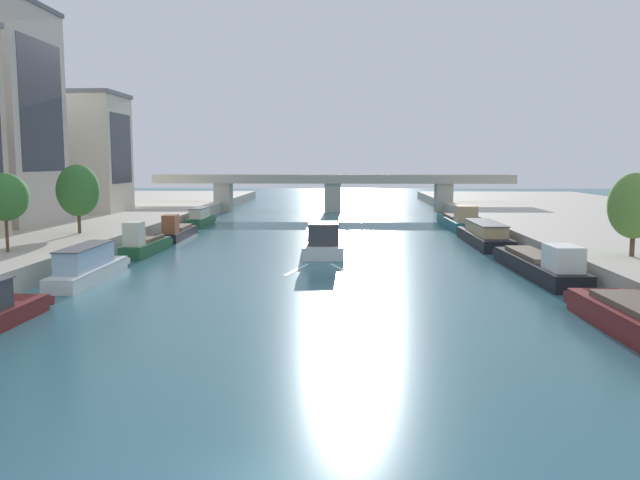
{
  "coord_description": "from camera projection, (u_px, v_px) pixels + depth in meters",
  "views": [
    {
      "loc": [
        2.19,
        -16.43,
        8.68
      ],
      "look_at": [
        0.0,
        40.5,
        1.89
      ],
      "focal_mm": 37.01,
      "sensor_mm": 36.0,
      "label": 1
    }
  ],
  "objects": [
    {
      "name": "tree_left_midway",
      "position": [
        78.0,
        190.0,
        63.97
      ],
      "size": [
        4.06,
        4.06,
        6.71
      ],
      "color": "brown",
      "rests_on": "quay_left"
    },
    {
      "name": "moored_boat_left_end",
      "position": [
        145.0,
        244.0,
        61.97
      ],
      "size": [
        2.3,
        10.37,
        3.31
      ],
      "color": "#235633",
      "rests_on": "ground"
    },
    {
      "name": "wake_behind_barge",
      "position": [
        320.0,
        269.0,
        53.26
      ],
      "size": [
        5.6,
        6.01,
        0.03
      ],
      "color": "#A5D1DB",
      "rests_on": "ground"
    },
    {
      "name": "moored_boat_right_second",
      "position": [
        484.0,
        235.0,
        69.07
      ],
      "size": [
        3.14,
        15.85,
        2.45
      ],
      "color": "black",
      "rests_on": "ground"
    },
    {
      "name": "building_left_corner",
      "position": [
        67.0,
        152.0,
        91.68
      ],
      "size": [
        15.75,
        10.49,
        16.43
      ],
      "color": "beige",
      "rests_on": "quay_left"
    },
    {
      "name": "bridge_far",
      "position": [
        333.0,
        188.0,
        114.7
      ],
      "size": [
        62.43,
        4.4,
        6.44
      ],
      "color": "#ADA899",
      "rests_on": "ground"
    },
    {
      "name": "moored_boat_right_far",
      "position": [
        540.0,
        264.0,
        50.17
      ],
      "size": [
        3.22,
        16.62,
        2.97
      ],
      "color": "black",
      "rests_on": "ground"
    },
    {
      "name": "moored_boat_left_far",
      "position": [
        201.0,
        218.0,
        88.98
      ],
      "size": [
        2.09,
        10.01,
        2.56
      ],
      "color": "#235633",
      "rests_on": "ground"
    },
    {
      "name": "moored_boat_left_downstream",
      "position": [
        178.0,
        231.0,
        74.48
      ],
      "size": [
        2.15,
        11.81,
        2.98
      ],
      "color": "black",
      "rests_on": "ground"
    },
    {
      "name": "tree_left_distant",
      "position": [
        5.0,
        197.0,
        50.63
      ],
      "size": [
        3.56,
        3.56,
        6.12
      ],
      "color": "brown",
      "rests_on": "quay_left"
    },
    {
      "name": "moored_boat_left_upstream",
      "position": [
        88.0,
        266.0,
        48.27
      ],
      "size": [
        2.4,
        12.4,
        2.64
      ],
      "color": "silver",
      "rests_on": "ground"
    },
    {
      "name": "barge_midriver",
      "position": [
        323.0,
        239.0,
        65.93
      ],
      "size": [
        4.43,
        19.82,
        3.13
      ],
      "color": "silver",
      "rests_on": "ground"
    },
    {
      "name": "tree_right_midway",
      "position": [
        634.0,
        206.0,
        48.28
      ],
      "size": [
        3.77,
        3.77,
        6.17
      ],
      "color": "brown",
      "rests_on": "quay_right"
    },
    {
      "name": "moored_boat_right_lone",
      "position": [
        459.0,
        221.0,
        86.21
      ],
      "size": [
        3.44,
        16.53,
        3.27
      ],
      "color": "#23666B",
      "rests_on": "ground"
    }
  ]
}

